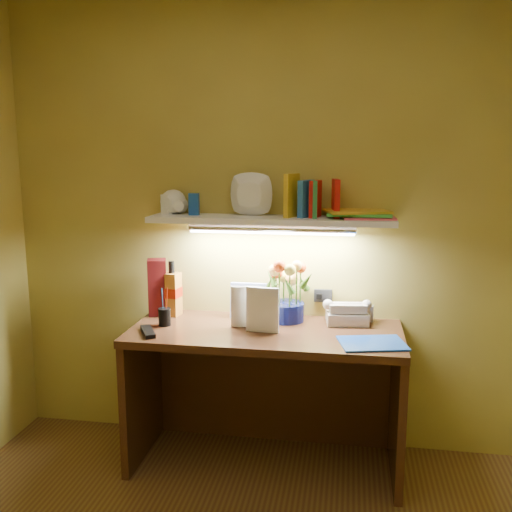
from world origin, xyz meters
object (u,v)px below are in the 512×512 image
(desk, at_px, (265,398))
(flower_bouquet, at_px, (286,290))
(telephone, at_px, (347,312))
(whisky_bottle, at_px, (172,288))
(desk_clock, at_px, (365,313))

(desk, distance_m, flower_bouquet, 0.58)
(desk, relative_size, telephone, 6.50)
(desk, distance_m, telephone, 0.63)
(flower_bouquet, xyz_separation_m, telephone, (0.33, 0.00, -0.11))
(desk, distance_m, whisky_bottle, 0.79)
(desk, relative_size, whisky_bottle, 4.55)
(desk, height_order, whisky_bottle, whisky_bottle)
(flower_bouquet, relative_size, whisky_bottle, 1.12)
(whisky_bottle, bearing_deg, telephone, 0.05)
(desk, distance_m, desk_clock, 0.71)
(telephone, height_order, whisky_bottle, whisky_bottle)
(telephone, xyz_separation_m, whisky_bottle, (-0.97, -0.00, 0.09))
(desk, relative_size, desk_clock, 16.16)
(desk_clock, relative_size, whisky_bottle, 0.28)
(desk_clock, bearing_deg, flower_bouquet, -165.25)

